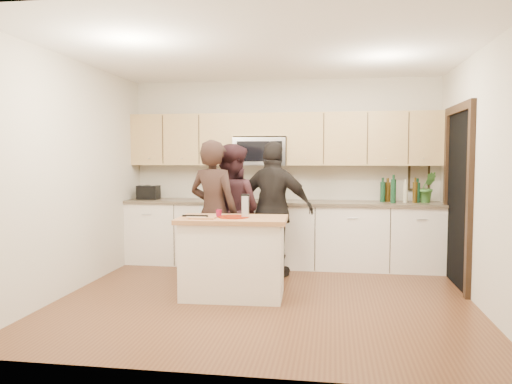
# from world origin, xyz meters

# --- Properties ---
(floor) EXTENTS (4.50, 4.50, 0.00)m
(floor) POSITION_xyz_m (0.00, 0.00, 0.00)
(floor) COLOR brown
(floor) RESTS_ON ground
(room_shell) EXTENTS (4.52, 4.02, 2.71)m
(room_shell) POSITION_xyz_m (0.00, 0.00, 1.73)
(room_shell) COLOR beige
(room_shell) RESTS_ON ground
(back_cabinetry) EXTENTS (4.50, 0.66, 0.94)m
(back_cabinetry) POSITION_xyz_m (0.00, 1.69, 0.47)
(back_cabinetry) COLOR white
(back_cabinetry) RESTS_ON ground
(upper_cabinetry) EXTENTS (4.50, 0.33, 0.75)m
(upper_cabinetry) POSITION_xyz_m (0.03, 1.83, 1.84)
(upper_cabinetry) COLOR tan
(upper_cabinetry) RESTS_ON ground
(microwave) EXTENTS (0.76, 0.41, 0.40)m
(microwave) POSITION_xyz_m (-0.31, 1.80, 1.65)
(microwave) COLOR silver
(microwave) RESTS_ON ground
(doorway) EXTENTS (0.06, 1.25, 2.20)m
(doorway) POSITION_xyz_m (2.23, 0.90, 1.16)
(doorway) COLOR black
(doorway) RESTS_ON ground
(framed_picture) EXTENTS (0.30, 0.03, 0.38)m
(framed_picture) POSITION_xyz_m (1.95, 1.98, 1.28)
(framed_picture) COLOR black
(framed_picture) RESTS_ON ground
(dish_towel) EXTENTS (0.34, 0.60, 0.48)m
(dish_towel) POSITION_xyz_m (-0.95, 1.50, 0.80)
(dish_towel) COLOR white
(dish_towel) RESTS_ON ground
(island) EXTENTS (1.23, 0.75, 0.90)m
(island) POSITION_xyz_m (-0.36, -0.01, 0.45)
(island) COLOR white
(island) RESTS_ON ground
(red_plate) EXTENTS (0.34, 0.34, 0.02)m
(red_plate) POSITION_xyz_m (-0.35, -0.03, 0.91)
(red_plate) COLOR maroon
(red_plate) RESTS_ON island
(box_grater) EXTENTS (0.09, 0.07, 0.25)m
(box_grater) POSITION_xyz_m (-0.21, -0.05, 1.04)
(box_grater) COLOR silver
(box_grater) RESTS_ON red_plate
(drink_glass) EXTENTS (0.06, 0.06, 0.09)m
(drink_glass) POSITION_xyz_m (-0.52, -0.03, 0.94)
(drink_glass) COLOR maroon
(drink_glass) RESTS_ON island
(cutting_board) EXTENTS (0.28, 0.21, 0.02)m
(cutting_board) POSITION_xyz_m (-0.65, -0.19, 0.91)
(cutting_board) COLOR #A87246
(cutting_board) RESTS_ON island
(tongs) EXTENTS (0.28, 0.04, 0.02)m
(tongs) POSITION_xyz_m (-0.75, -0.17, 0.93)
(tongs) COLOR black
(tongs) RESTS_ON cutting_board
(knife) EXTENTS (0.22, 0.03, 0.01)m
(knife) POSITION_xyz_m (-0.73, -0.19, 0.92)
(knife) COLOR silver
(knife) RESTS_ON cutting_board
(toaster) EXTENTS (0.31, 0.22, 0.21)m
(toaster) POSITION_xyz_m (-1.98, 1.67, 1.04)
(toaster) COLOR black
(toaster) RESTS_ON back_cabinetry
(bottle_cluster) EXTENTS (0.54, 0.32, 0.39)m
(bottle_cluster) POSITION_xyz_m (1.64, 1.70, 1.11)
(bottle_cluster) COLOR #11331C
(bottle_cluster) RESTS_ON back_cabinetry
(orchid) EXTENTS (0.26, 0.22, 0.42)m
(orchid) POSITION_xyz_m (2.02, 1.72, 1.15)
(orchid) COLOR #39712D
(orchid) RESTS_ON back_cabinetry
(woman_left) EXTENTS (0.75, 0.60, 1.78)m
(woman_left) POSITION_xyz_m (-0.71, 0.54, 0.89)
(woman_left) COLOR black
(woman_left) RESTS_ON ground
(woman_center) EXTENTS (1.03, 0.92, 1.73)m
(woman_center) POSITION_xyz_m (-0.56, 0.85, 0.87)
(woman_center) COLOR black
(woman_center) RESTS_ON ground
(woman_right) EXTENTS (1.10, 0.61, 1.78)m
(woman_right) POSITION_xyz_m (-0.02, 1.01, 0.89)
(woman_right) COLOR black
(woman_right) RESTS_ON ground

